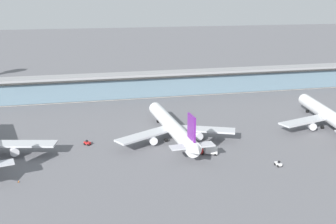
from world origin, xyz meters
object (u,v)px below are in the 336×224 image
at_px(service_truck_mid_apron_white, 278,164).
at_px(service_truck_by_tail_red, 87,143).
at_px(airliner_centre_stand, 173,127).
at_px(airliner_right_stand, 329,116).
at_px(service_truck_under_wing_red, 209,150).
at_px(safety_cone_alpha, 18,181).

xyz_separation_m(service_truck_mid_apron_white, service_truck_by_tail_red, (-67.03, 37.21, 0.00)).
bearing_deg(airliner_centre_stand, airliner_right_stand, -0.62).
xyz_separation_m(airliner_right_stand, service_truck_by_tail_red, (-110.84, 2.72, -4.84)).
bearing_deg(airliner_right_stand, service_truck_mid_apron_white, -141.79).
relative_size(service_truck_mid_apron_white, service_truck_by_tail_red, 0.94).
distance_m(service_truck_mid_apron_white, service_truck_by_tail_red, 76.67).
bearing_deg(service_truck_under_wing_red, airliner_right_stand, 15.96).
distance_m(service_truck_by_tail_red, safety_cone_alpha, 37.69).
xyz_separation_m(airliner_centre_stand, service_truck_mid_apron_white, (31.09, -35.30, -4.84)).
distance_m(airliner_centre_stand, service_truck_under_wing_red, 22.20).
relative_size(service_truck_under_wing_red, service_truck_by_tail_red, 2.37).
xyz_separation_m(airliner_centre_stand, service_truck_by_tail_red, (-35.94, 1.90, -4.84)).
height_order(service_truck_by_tail_red, safety_cone_alpha, service_truck_by_tail_red).
bearing_deg(airliner_right_stand, safety_cone_alpha, -168.78).
xyz_separation_m(service_truck_mid_apron_white, safety_cone_alpha, (-90.62, 7.81, -0.56)).
xyz_separation_m(airliner_centre_stand, airliner_right_stand, (74.90, -0.81, 0.00)).
bearing_deg(safety_cone_alpha, service_truck_by_tail_red, 51.26).
height_order(airliner_right_stand, safety_cone_alpha, airliner_right_stand).
bearing_deg(service_truck_mid_apron_white, airliner_right_stand, 38.21).
xyz_separation_m(airliner_right_stand, service_truck_under_wing_red, (-64.76, -18.52, -4.02)).
height_order(airliner_centre_stand, service_truck_mid_apron_white, airliner_centre_stand).
bearing_deg(airliner_centre_stand, service_truck_under_wing_red, -62.33).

